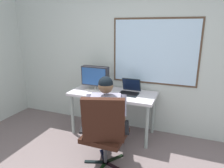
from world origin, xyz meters
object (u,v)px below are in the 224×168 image
crt_monitor (95,77)px  desk (113,97)px  laptop (130,90)px  wine_glass (109,89)px  person_seated (107,116)px  office_chair (104,130)px

crt_monitor → desk: bearing=-5.7°
laptop → wine_glass: 0.35m
crt_monitor → laptop: bearing=3.2°
desk → wine_glass: 0.24m
person_seated → crt_monitor: size_ratio=2.56×
desk → wine_glass: (0.00, -0.15, 0.19)m
person_seated → wine_glass: bearing=107.8°
desk → office_chair: bearing=-75.3°
person_seated → wine_glass: size_ratio=8.35×
wine_glass → desk: bearing=90.8°
crt_monitor → laptop: 0.64m
desk → laptop: bearing=13.9°
laptop → person_seated: bearing=-98.9°
person_seated → wine_glass: 0.57m
desk → crt_monitor: size_ratio=2.98×
person_seated → crt_monitor: bearing=126.1°
desk → person_seated: 0.67m
laptop → desk: bearing=-166.1°
office_chair → crt_monitor: bearing=121.1°
desk → laptop: laptop is taller
office_chair → desk: bearing=104.7°
desk → wine_glass: size_ratio=9.75×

